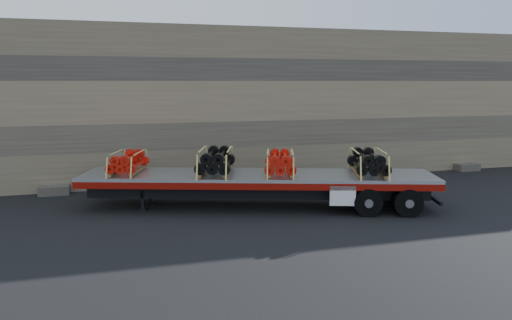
{
  "coord_description": "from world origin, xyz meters",
  "views": [
    {
      "loc": [
        -5.63,
        -16.74,
        4.57
      ],
      "look_at": [
        -0.32,
        1.55,
        1.57
      ],
      "focal_mm": 35.0,
      "sensor_mm": 36.0,
      "label": 1
    }
  ],
  "objects_px": {
    "trailer": "(258,191)",
    "bundle_midrear": "(280,163)",
    "bundle_midfront": "(216,162)",
    "bundle_rear": "(368,163)",
    "bundle_front": "(128,163)"
  },
  "relations": [
    {
      "from": "trailer",
      "to": "bundle_rear",
      "type": "distance_m",
      "value": 4.11
    },
    {
      "from": "trailer",
      "to": "bundle_midfront",
      "type": "xyz_separation_m",
      "value": [
        -1.44,
        0.47,
        1.06
      ]
    },
    {
      "from": "bundle_front",
      "to": "bundle_rear",
      "type": "distance_m",
      "value": 8.71
    },
    {
      "from": "bundle_midrear",
      "to": "trailer",
      "type": "bearing_deg",
      "value": 180.0
    },
    {
      "from": "bundle_midfront",
      "to": "bundle_rear",
      "type": "xyz_separation_m",
      "value": [
        5.22,
        -1.71,
        -0.02
      ]
    },
    {
      "from": "bundle_midfront",
      "to": "bundle_rear",
      "type": "distance_m",
      "value": 5.49
    },
    {
      "from": "trailer",
      "to": "bundle_midrear",
      "type": "bearing_deg",
      "value": 0.0
    },
    {
      "from": "bundle_front",
      "to": "bundle_rear",
      "type": "xyz_separation_m",
      "value": [
        8.28,
        -2.71,
        0.04
      ]
    },
    {
      "from": "bundle_midfront",
      "to": "bundle_midrear",
      "type": "bearing_deg",
      "value": 0.0
    },
    {
      "from": "trailer",
      "to": "bundle_front",
      "type": "height_order",
      "value": "bundle_front"
    },
    {
      "from": "bundle_midfront",
      "to": "bundle_rear",
      "type": "height_order",
      "value": "bundle_midfront"
    },
    {
      "from": "trailer",
      "to": "bundle_midrear",
      "type": "distance_m",
      "value": 1.3
    },
    {
      "from": "trailer",
      "to": "bundle_midrear",
      "type": "height_order",
      "value": "bundle_midrear"
    },
    {
      "from": "bundle_midfront",
      "to": "bundle_midrear",
      "type": "relative_size",
      "value": 1.12
    },
    {
      "from": "trailer",
      "to": "bundle_midrear",
      "type": "xyz_separation_m",
      "value": [
        0.77,
        -0.25,
        1.02
      ]
    }
  ]
}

